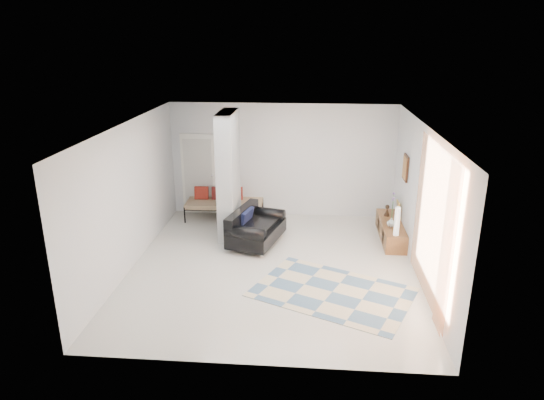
{
  "coord_description": "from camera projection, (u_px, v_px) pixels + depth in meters",
  "views": [
    {
      "loc": [
        0.69,
        -8.57,
        4.33
      ],
      "look_at": [
        -0.06,
        0.6,
        1.19
      ],
      "focal_mm": 32.0,
      "sensor_mm": 36.0,
      "label": 1
    }
  ],
  "objects": [
    {
      "name": "vase",
      "position": [
        391.0,
        222.0,
        10.46
      ],
      "size": [
        0.21,
        0.21,
        0.2
      ],
      "primitive_type": "imported",
      "rotation": [
        0.0,
        0.0,
        0.12
      ],
      "color": "silver",
      "rests_on": "media_console"
    },
    {
      "name": "media_console",
      "position": [
        391.0,
        230.0,
        10.8
      ],
      "size": [
        0.45,
        1.76,
        0.8
      ],
      "color": "brown",
      "rests_on": "floor"
    },
    {
      "name": "loveseat",
      "position": [
        254.0,
        228.0,
        10.52
      ],
      "size": [
        1.24,
        1.68,
        0.76
      ],
      "rotation": [
        0.0,
        0.0,
        -0.26
      ],
      "color": "silver",
      "rests_on": "floor"
    },
    {
      "name": "wall_back",
      "position": [
        282.0,
        161.0,
        11.91
      ],
      "size": [
        6.0,
        0.0,
        6.0
      ],
      "primitive_type": "plane",
      "rotation": [
        1.57,
        0.0,
        0.0
      ],
      "color": "silver",
      "rests_on": "ground"
    },
    {
      "name": "wall_art",
      "position": [
        406.0,
        168.0,
        10.31
      ],
      "size": [
        0.04,
        0.45,
        0.55
      ],
      "primitive_type": "cube",
      "color": "black",
      "rests_on": "wall_right"
    },
    {
      "name": "cylinder_lamp",
      "position": [
        397.0,
        221.0,
        9.94
      ],
      "size": [
        0.11,
        0.11,
        0.61
      ],
      "primitive_type": "cylinder",
      "color": "beige",
      "rests_on": "media_console"
    },
    {
      "name": "bronze_figurine",
      "position": [
        387.0,
        210.0,
        11.06
      ],
      "size": [
        0.14,
        0.14,
        0.26
      ],
      "primitive_type": null,
      "rotation": [
        0.0,
        0.0,
        0.04
      ],
      "color": "#2F1F15",
      "rests_on": "media_console"
    },
    {
      "name": "wall_left",
      "position": [
        130.0,
        196.0,
        9.29
      ],
      "size": [
        0.0,
        6.0,
        6.0
      ],
      "primitive_type": "plane",
      "rotation": [
        1.57,
        0.0,
        1.57
      ],
      "color": "silver",
      "rests_on": "ground"
    },
    {
      "name": "ceiling",
      "position": [
        272.0,
        125.0,
        8.63
      ],
      "size": [
        6.0,
        6.0,
        0.0
      ],
      "primitive_type": "plane",
      "rotation": [
        3.14,
        0.0,
        0.0
      ],
      "color": "white",
      "rests_on": "wall_back"
    },
    {
      "name": "daybed",
      "position": [
        224.0,
        202.0,
        11.98
      ],
      "size": [
        1.9,
        0.85,
        0.77
      ],
      "rotation": [
        0.0,
        0.0,
        0.03
      ],
      "color": "black",
      "rests_on": "floor"
    },
    {
      "name": "wall_front",
      "position": [
        254.0,
        274.0,
        6.25
      ],
      "size": [
        6.0,
        0.0,
        6.0
      ],
      "primitive_type": "plane",
      "rotation": [
        -1.57,
        0.0,
        0.0
      ],
      "color": "silver",
      "rests_on": "ground"
    },
    {
      "name": "wall_right",
      "position": [
        422.0,
        204.0,
        8.87
      ],
      "size": [
        0.0,
        6.0,
        6.0
      ],
      "primitive_type": "plane",
      "rotation": [
        1.57,
        0.0,
        -1.57
      ],
      "color": "silver",
      "rests_on": "ground"
    },
    {
      "name": "curtain",
      "position": [
        432.0,
        224.0,
        7.77
      ],
      "size": [
        0.0,
        2.55,
        2.55
      ],
      "primitive_type": "plane",
      "rotation": [
        1.57,
        0.0,
        1.57
      ],
      "color": "#FF8B43",
      "rests_on": "wall_right"
    },
    {
      "name": "partition_column",
      "position": [
        229.0,
        175.0,
        10.67
      ],
      "size": [
        0.35,
        1.2,
        2.8
      ],
      "primitive_type": "cube",
      "color": "#9DA2A4",
      "rests_on": "floor"
    },
    {
      "name": "floor",
      "position": [
        272.0,
        267.0,
        9.53
      ],
      "size": [
        6.0,
        6.0,
        0.0
      ],
      "primitive_type": "plane",
      "color": "silver",
      "rests_on": "ground"
    },
    {
      "name": "hallway_door",
      "position": [
        199.0,
        174.0,
        12.16
      ],
      "size": [
        0.85,
        0.06,
        2.04
      ],
      "primitive_type": "cube",
      "color": "white",
      "rests_on": "floor"
    },
    {
      "name": "area_rug",
      "position": [
        332.0,
        292.0,
        8.59
      ],
      "size": [
        3.16,
        2.72,
        0.01
      ],
      "primitive_type": "cube",
      "rotation": [
        0.0,
        0.0,
        -0.43
      ],
      "color": "beige",
      "rests_on": "floor"
    }
  ]
}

